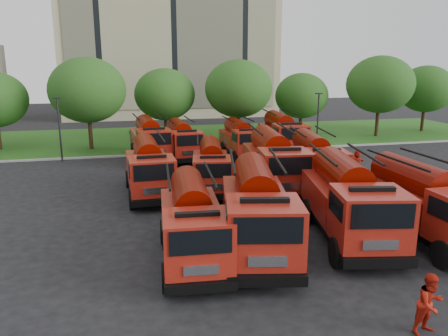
% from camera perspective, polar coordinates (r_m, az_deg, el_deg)
% --- Properties ---
extents(ground, '(140.00, 140.00, 0.00)m').
position_cam_1_polar(ground, '(21.16, 1.55, -7.96)').
color(ground, black).
rests_on(ground, ground).
extents(lawn, '(70.00, 16.00, 0.12)m').
position_cam_1_polar(lawn, '(45.96, -6.54, 3.96)').
color(lawn, '#224D14').
rests_on(lawn, ground).
extents(curb, '(70.00, 0.30, 0.14)m').
position_cam_1_polar(curb, '(38.06, -5.15, 1.96)').
color(curb, gray).
rests_on(curb, ground).
extents(apartment_building, '(30.00, 14.18, 25.00)m').
position_cam_1_polar(apartment_building, '(67.48, -7.28, 17.65)').
color(apartment_building, '#BDAB8C').
rests_on(apartment_building, ground).
extents(tree_2, '(6.72, 6.72, 8.22)m').
position_cam_1_polar(tree_2, '(40.72, -17.42, 9.68)').
color(tree_2, '#382314').
rests_on(tree_2, ground).
extents(tree_3, '(5.88, 5.88, 7.19)m').
position_cam_1_polar(tree_3, '(43.32, -7.73, 9.50)').
color(tree_3, '#382314').
rests_on(tree_3, ground).
extents(tree_4, '(6.55, 6.55, 8.01)m').
position_cam_1_polar(tree_4, '(43.02, 1.91, 10.30)').
color(tree_4, '#382314').
rests_on(tree_4, ground).
extents(tree_5, '(5.46, 5.46, 6.68)m').
position_cam_1_polar(tree_5, '(46.28, 10.10, 9.26)').
color(tree_5, '#382314').
rests_on(tree_5, ground).
extents(tree_6, '(6.89, 6.89, 8.42)m').
position_cam_1_polar(tree_6, '(48.59, 19.73, 10.23)').
color(tree_6, '#382314').
rests_on(tree_6, ground).
extents(tree_7, '(6.05, 6.05, 7.39)m').
position_cam_1_polar(tree_7, '(54.26, 24.88, 9.35)').
color(tree_7, '#382314').
rests_on(tree_7, ground).
extents(lamp_post_0, '(0.60, 0.25, 5.11)m').
position_cam_1_polar(lamp_post_0, '(36.92, -20.73, 5.21)').
color(lamp_post_0, black).
rests_on(lamp_post_0, ground).
extents(lamp_post_1, '(0.60, 0.25, 5.11)m').
position_cam_1_polar(lamp_post_1, '(40.29, 12.17, 6.44)').
color(lamp_post_1, black).
rests_on(lamp_post_1, ground).
extents(fire_truck_0, '(2.96, 7.13, 3.17)m').
position_cam_1_polar(fire_truck_0, '(17.62, -4.15, -7.00)').
color(fire_truck_0, black).
rests_on(fire_truck_0, ground).
extents(fire_truck_1, '(4.20, 8.21, 3.57)m').
position_cam_1_polar(fire_truck_1, '(18.31, 4.32, -5.53)').
color(fire_truck_1, black).
rests_on(fire_truck_1, ground).
extents(fire_truck_2, '(4.14, 8.23, 3.58)m').
position_cam_1_polar(fire_truck_2, '(20.30, 15.95, -4.06)').
color(fire_truck_2, black).
rests_on(fire_truck_2, ground).
extents(fire_truck_3, '(2.85, 7.52, 3.40)m').
position_cam_1_polar(fire_truck_3, '(21.41, 24.93, -4.17)').
color(fire_truck_3, black).
rests_on(fire_truck_3, ground).
extents(fire_truck_4, '(2.79, 7.23, 3.26)m').
position_cam_1_polar(fire_truck_4, '(26.44, -9.80, 0.03)').
color(fire_truck_4, black).
rests_on(fire_truck_4, ground).
extents(fire_truck_5, '(3.27, 6.83, 2.98)m').
position_cam_1_polar(fire_truck_5, '(26.98, -1.65, 0.20)').
color(fire_truck_5, black).
rests_on(fire_truck_5, ground).
extents(fire_truck_6, '(3.61, 8.18, 3.61)m').
position_cam_1_polar(fire_truck_6, '(27.06, 6.52, 0.84)').
color(fire_truck_6, black).
rests_on(fire_truck_6, ground).
extents(fire_truck_7, '(3.55, 7.51, 3.29)m').
position_cam_1_polar(fire_truck_7, '(28.52, 11.73, 0.97)').
color(fire_truck_7, black).
rests_on(fire_truck_7, ground).
extents(fire_truck_8, '(3.17, 7.50, 3.33)m').
position_cam_1_polar(fire_truck_8, '(36.04, -9.66, 3.75)').
color(fire_truck_8, black).
rests_on(fire_truck_8, ground).
extents(fire_truck_9, '(2.80, 6.84, 3.05)m').
position_cam_1_polar(fire_truck_9, '(35.98, -5.54, 3.64)').
color(fire_truck_9, black).
rests_on(fire_truck_9, ground).
extents(fire_truck_10, '(2.53, 6.64, 3.00)m').
position_cam_1_polar(fire_truck_10, '(36.69, 2.17, 3.85)').
color(fire_truck_10, black).
rests_on(fire_truck_10, ground).
extents(fire_truck_11, '(3.22, 7.74, 3.44)m').
position_cam_1_polar(fire_truck_11, '(38.02, 7.60, 4.43)').
color(fire_truck_11, black).
rests_on(fire_truck_11, ground).
extents(firefighter_0, '(0.68, 0.59, 1.56)m').
position_cam_1_polar(firefighter_0, '(21.44, 25.28, -9.05)').
color(firefighter_0, '#A5190C').
rests_on(firefighter_0, ground).
extents(firefighter_1, '(1.01, 0.69, 1.89)m').
position_cam_1_polar(firefighter_1, '(15.11, 24.95, -18.88)').
color(firefighter_1, '#A5190C').
rests_on(firefighter_1, ground).
extents(firefighter_3, '(1.35, 1.22, 1.87)m').
position_cam_1_polar(firefighter_3, '(21.02, 22.25, -9.19)').
color(firefighter_3, black).
rests_on(firefighter_3, ground).
extents(firefighter_4, '(0.91, 0.77, 1.58)m').
position_cam_1_polar(firefighter_4, '(24.90, -6.35, -4.65)').
color(firefighter_4, black).
rests_on(firefighter_4, ground).
extents(firefighter_5, '(1.71, 0.98, 1.74)m').
position_cam_1_polar(firefighter_5, '(32.45, 16.83, -0.79)').
color(firefighter_5, '#A5190C').
rests_on(firefighter_5, ground).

